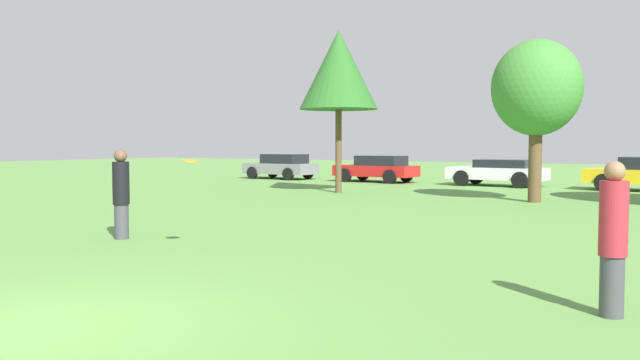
% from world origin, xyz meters
% --- Properties ---
extents(ground_plane, '(120.00, 120.00, 0.00)m').
position_xyz_m(ground_plane, '(0.00, 0.00, 0.00)').
color(ground_plane, '#5B8E42').
extents(person_thrower, '(0.33, 0.33, 1.81)m').
position_xyz_m(person_thrower, '(-4.26, 4.78, 0.93)').
color(person_thrower, '#3F3F47').
rests_on(person_thrower, ground).
extents(person_catcher, '(0.31, 0.31, 1.73)m').
position_xyz_m(person_catcher, '(4.98, 3.74, 0.89)').
color(person_catcher, '#3F3F47').
rests_on(person_catcher, ground).
extents(frisbee, '(0.29, 0.29, 0.05)m').
position_xyz_m(frisbee, '(-1.99, 4.39, 1.62)').
color(frisbee, orange).
extents(tree_0, '(3.07, 3.07, 6.33)m').
position_xyz_m(tree_0, '(-6.80, 17.65, 4.78)').
color(tree_0, brown).
rests_on(tree_0, ground).
extents(tree_1, '(2.89, 2.89, 5.31)m').
position_xyz_m(tree_1, '(0.74, 17.55, 3.70)').
color(tree_1, brown).
rests_on(tree_1, ground).
extents(parked_car_grey, '(4.09, 2.09, 1.35)m').
position_xyz_m(parked_car_grey, '(-14.45, 24.42, 0.70)').
color(parked_car_grey, slate).
rests_on(parked_car_grey, ground).
extents(parked_car_red, '(4.19, 2.08, 1.33)m').
position_xyz_m(parked_car_red, '(-8.71, 24.66, 0.70)').
color(parked_car_red, red).
rests_on(parked_car_red, ground).
extents(parked_car_white, '(4.38, 2.12, 1.21)m').
position_xyz_m(parked_car_white, '(-2.66, 24.87, 0.66)').
color(parked_car_white, silver).
rests_on(parked_car_white, ground).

